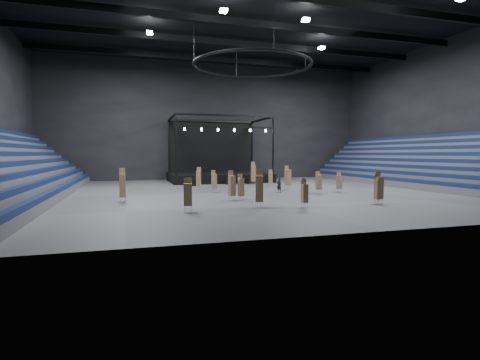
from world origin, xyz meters
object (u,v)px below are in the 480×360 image
object	(u,v)px
stage	(217,171)
chair_stack_1	(199,178)
chair_stack_11	(288,177)
man_center	(279,185)
chair_stack_6	(214,181)
chair_stack_14	(253,173)
flight_case_left	(192,183)
chair_stack_7	(232,185)
chair_stack_8	(259,188)
chair_stack_13	(122,185)
chair_stack_12	(305,193)
chair_stack_2	(188,194)
chair_stack_3	(319,182)
flight_case_right	(251,181)
chair_stack_4	(241,187)
chair_stack_10	(379,187)
chair_stack_5	(339,182)
chair_stack_0	(378,189)
chair_stack_9	(271,177)
crew_member	(303,186)
flight_case_mid	(230,181)

from	to	relation	value
stage	chair_stack_1	distance (m)	13.57
chair_stack_11	man_center	world-z (taller)	chair_stack_11
chair_stack_6	chair_stack_14	distance (m)	10.32
flight_case_left	chair_stack_7	size ratio (longest dim) A/B	0.50
chair_stack_1	chair_stack_8	world-z (taller)	chair_stack_8
chair_stack_6	chair_stack_13	distance (m)	10.39
chair_stack_8	chair_stack_12	bearing A→B (deg)	4.62
chair_stack_6	man_center	bearing A→B (deg)	-29.45
chair_stack_2	chair_stack_12	distance (m)	8.66
chair_stack_12	man_center	world-z (taller)	chair_stack_12
chair_stack_3	chair_stack_12	xyz separation A→B (m)	(-5.63, -8.32, -0.10)
stage	chair_stack_7	distance (m)	23.14
stage	chair_stack_1	xyz separation A→B (m)	(-5.00, -12.62, -0.15)
flight_case_left	chair_stack_12	size ratio (longest dim) A/B	0.61
flight_case_right	chair_stack_8	world-z (taller)	chair_stack_8
chair_stack_4	chair_stack_10	size ratio (longest dim) A/B	0.88
chair_stack_4	chair_stack_8	xyz separation A→B (m)	(0.02, -4.67, 0.30)
chair_stack_5	chair_stack_10	distance (m)	8.95
chair_stack_11	chair_stack_0	bearing A→B (deg)	-100.51
chair_stack_7	chair_stack_9	xyz separation A→B (m)	(8.08, 11.91, -0.22)
chair_stack_7	chair_stack_11	distance (m)	11.69
chair_stack_7	chair_stack_11	xyz separation A→B (m)	(8.60, 7.92, 0.07)
chair_stack_5	chair_stack_8	xyz separation A→B (m)	(-11.53, -8.07, 0.35)
stage	chair_stack_10	size ratio (longest dim) A/B	5.43
chair_stack_0	chair_stack_9	distance (m)	17.50
chair_stack_4	chair_stack_9	bearing A→B (deg)	48.88
chair_stack_9	chair_stack_13	world-z (taller)	chair_stack_13
chair_stack_5	chair_stack_8	size ratio (longest dim) A/B	0.74
crew_member	stage	bearing A→B (deg)	12.35
chair_stack_4	chair_stack_14	xyz separation A→B (m)	(5.97, 14.63, 0.34)
flight_case_mid	chair_stack_3	world-z (taller)	chair_stack_3
chair_stack_9	flight_case_mid	bearing A→B (deg)	147.46
flight_case_right	chair_stack_5	world-z (taller)	chair_stack_5
chair_stack_3	chair_stack_1	bearing A→B (deg)	146.19
chair_stack_2	crew_member	bearing A→B (deg)	41.66
flight_case_right	chair_stack_10	bearing A→B (deg)	-81.04
man_center	chair_stack_10	bearing A→B (deg)	93.87
chair_stack_7	chair_stack_4	bearing A→B (deg)	-17.50
chair_stack_4	chair_stack_7	bearing A→B (deg)	166.12
flight_case_right	chair_stack_9	bearing A→B (deg)	-78.32
chair_stack_6	man_center	xyz separation A→B (m)	(6.37, -1.92, -0.40)
chair_stack_4	chair_stack_9	distance (m)	14.01
chair_stack_2	chair_stack_7	world-z (taller)	chair_stack_7
flight_case_right	chair_stack_2	bearing A→B (deg)	-117.72
flight_case_left	chair_stack_4	distance (m)	15.57
flight_case_right	man_center	distance (m)	11.82
chair_stack_5	stage	bearing A→B (deg)	121.64
chair_stack_8	chair_stack_10	xyz separation A→B (m)	(9.76, -0.70, -0.14)
chair_stack_1	chair_stack_3	xyz separation A→B (m)	(10.79, -7.29, -0.12)
chair_stack_7	chair_stack_13	size ratio (longest dim) A/B	0.91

